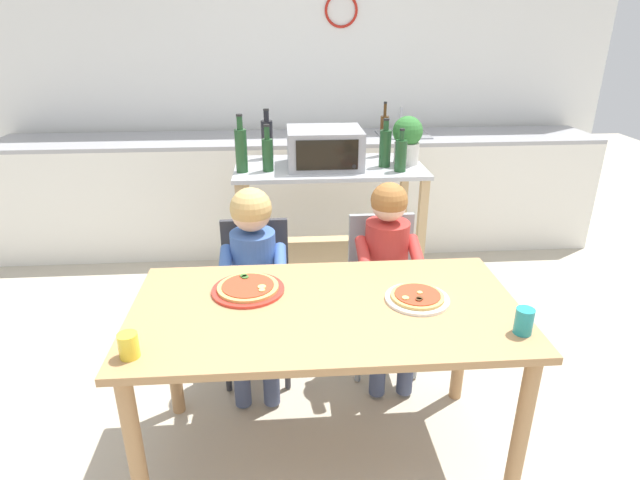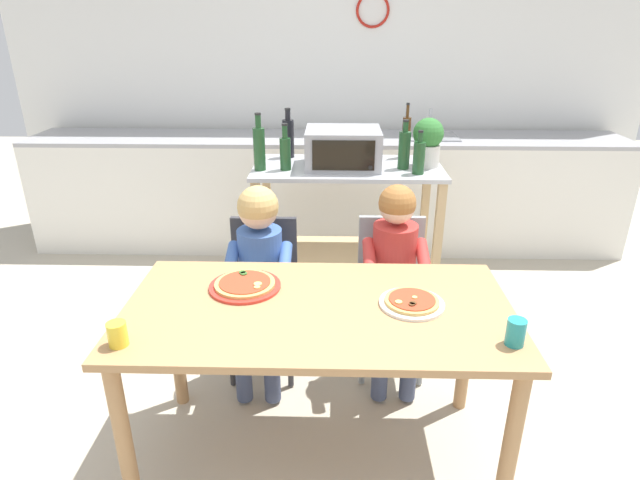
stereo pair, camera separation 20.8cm
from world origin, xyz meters
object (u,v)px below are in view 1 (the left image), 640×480
Objects in this scene: dining_chair_left at (256,288)px; bottle_slim_sauce at (384,135)px; drinking_cup_yellow at (129,345)px; bottle_tall_green_wine at (385,147)px; kitchen_island_cart at (329,211)px; drinking_cup_teal at (524,321)px; toaster_oven at (325,148)px; bottle_squat_spirits at (241,149)px; bottle_brown_beer at (268,153)px; child_in_red_shirt at (389,261)px; dining_table at (326,328)px; pizza_plate_red_rimmed at (248,288)px; dining_chair_right at (382,281)px; potted_herb_plant at (407,139)px; child_in_blue_striped_shirt at (253,265)px; pizza_plate_white at (417,297)px; bottle_clear_vinegar at (401,155)px; bottle_dark_olive_oil at (267,138)px.

bottle_slim_sauce is at bearing 49.97° from dining_chair_left.
bottle_tall_green_wine is at bearing 55.11° from drinking_cup_yellow.
bottle_tall_green_wine is 0.36× the size of dining_chair_left.
drinking_cup_teal is at bearing -72.19° from kitchen_island_cart.
toaster_oven is at bearing 108.96° from drinking_cup_teal.
bottle_tall_green_wine is (-0.04, -0.28, -0.02)m from bottle_slim_sauce.
bottle_brown_beer is at bearing 2.86° from bottle_squat_spirits.
bottle_brown_beer is (0.15, 0.01, -0.03)m from bottle_squat_spirits.
toaster_oven is 0.95m from child_in_red_shirt.
dining_table is 5.09× the size of pizza_plate_red_rimmed.
kitchen_island_cart is at bearing 84.25° from dining_table.
bottle_tall_green_wine is 0.89m from dining_chair_right.
dining_table is 0.80m from dining_chair_right.
pizza_plate_red_rimmed is (-0.83, -1.50, -0.30)m from bottle_slim_sauce.
bottle_brown_beer is at bearing -173.02° from potted_herb_plant.
bottle_brown_beer is (-0.76, -0.33, -0.03)m from bottle_slim_sauce.
bottle_tall_green_wine is 1.50m from dining_table.
child_in_blue_striped_shirt is at bearing 141.50° from drinking_cup_teal.
dining_chair_right is 0.73m from pizza_plate_white.
drinking_cup_yellow is (-0.36, -0.94, 0.31)m from dining_chair_left.
drinking_cup_yellow is at bearing -136.81° from dining_chair_right.
drinking_cup_teal is at bearing -55.58° from bottle_squat_spirits.
dining_chair_right is 0.80× the size of child_in_red_shirt.
child_in_blue_striped_shirt is (-0.86, -0.71, -0.35)m from bottle_clear_vinegar.
bottle_squat_spirits reaches higher than kitchen_island_cart.
dining_chair_left is at bearing -119.29° from toaster_oven.
toaster_oven reaches higher than drinking_cup_teal.
drinking_cup_teal is (0.20, -1.60, -0.25)m from bottle_tall_green_wine.
child_in_blue_striped_shirt is 0.41m from pizza_plate_red_rimmed.
bottle_tall_green_wine is 0.71m from bottle_brown_beer.
child_in_red_shirt is at bearing 39.34° from drinking_cup_yellow.
kitchen_island_cart reaches higher than drinking_cup_teal.
child_in_blue_striped_shirt is (-0.93, -0.88, -0.41)m from potted_herb_plant.
dining_chair_left is at bearing 114.69° from dining_table.
drinking_cup_teal is at bearing -19.23° from dining_table.
dining_chair_left is at bearing -93.70° from bottle_dark_olive_oil.
dining_table is 1.84× the size of dining_chair_left.
dining_chair_right is at bearing 90.00° from child_in_red_shirt.
child_in_blue_striped_shirt is (-0.42, -0.86, -0.36)m from toaster_oven.
bottle_squat_spirits reaches higher than drinking_cup_yellow.
dining_table is 1.47× the size of child_in_red_shirt.
bottle_dark_olive_oil is 0.89m from potted_herb_plant.
drinking_cup_teal is (1.34, 0.04, 0.00)m from drinking_cup_yellow.
potted_herb_plant reaches higher than toaster_oven.
kitchen_island_cart is 0.89m from dining_chair_left.
bottle_tall_green_wine is at bearing 57.41° from pizza_plate_red_rimmed.
child_in_blue_striped_shirt is (-0.30, 0.54, 0.02)m from dining_table.
bottle_squat_spirits reaches higher than bottle_brown_beer.
pizza_plate_white is at bearing -100.65° from potted_herb_plant.
dining_table is 0.62m from child_in_blue_striped_shirt.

